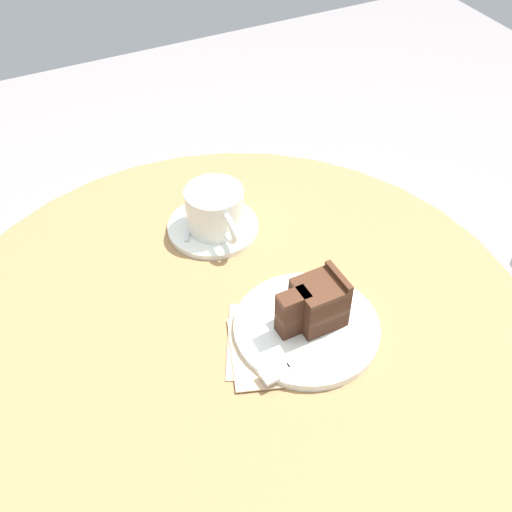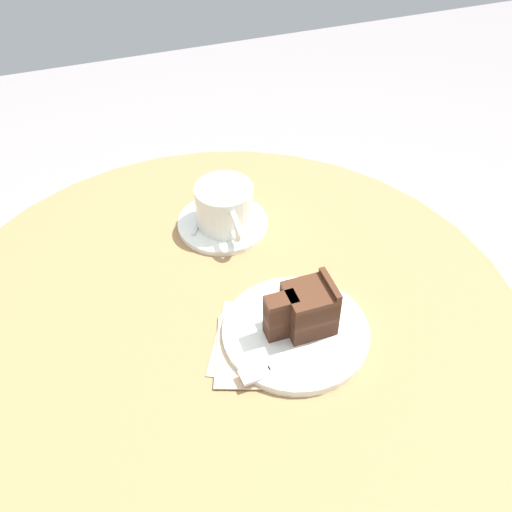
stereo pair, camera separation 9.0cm
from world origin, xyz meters
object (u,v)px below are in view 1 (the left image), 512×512
(saucer, at_px, (213,227))
(coffee_cup, at_px, (215,209))
(teaspoon, at_px, (192,214))
(cake_plate, at_px, (306,328))
(napkin, at_px, (276,345))
(fork, at_px, (302,359))
(cake_slice, at_px, (315,304))

(saucer, xyz_separation_m, coffee_cup, (0.00, 0.00, 0.04))
(coffee_cup, height_order, teaspoon, coffee_cup)
(cake_plate, xyz_separation_m, napkin, (0.01, -0.05, -0.00))
(saucer, bearing_deg, cake_plate, 7.03)
(fork, height_order, napkin, fork)
(teaspoon, relative_size, cake_plate, 0.47)
(coffee_cup, xyz_separation_m, cake_slice, (0.24, 0.04, 0.00))
(cake_slice, xyz_separation_m, fork, (0.05, -0.05, -0.03))
(cake_slice, relative_size, fork, 0.58)
(coffee_cup, height_order, fork, coffee_cup)
(saucer, relative_size, cake_slice, 1.56)
(cake_slice, distance_m, napkin, 0.07)
(saucer, relative_size, coffee_cup, 1.17)
(cake_plate, height_order, napkin, cake_plate)
(saucer, height_order, teaspoon, teaspoon)
(fork, distance_m, napkin, 0.05)
(coffee_cup, bearing_deg, cake_slice, 9.33)
(teaspoon, xyz_separation_m, cake_slice, (0.28, 0.06, 0.03))
(cake_plate, bearing_deg, napkin, -83.74)
(teaspoon, xyz_separation_m, cake_plate, (0.28, 0.05, -0.00))
(cake_plate, height_order, cake_slice, cake_slice)
(napkin, bearing_deg, teaspoon, -179.72)
(saucer, xyz_separation_m, cake_plate, (0.24, 0.03, 0.00))
(cake_plate, xyz_separation_m, cake_slice, (-0.00, 0.01, 0.04))
(coffee_cup, relative_size, fork, 0.77)
(teaspoon, xyz_separation_m, napkin, (0.29, 0.00, -0.01))
(cake_slice, bearing_deg, cake_plate, -77.82)
(teaspoon, distance_m, fork, 0.33)
(saucer, height_order, cake_slice, cake_slice)
(saucer, relative_size, teaspoon, 1.54)
(fork, bearing_deg, cake_plate, -129.72)
(cake_slice, distance_m, fork, 0.08)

